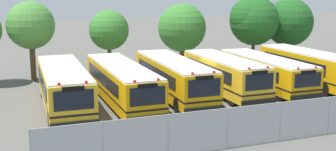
% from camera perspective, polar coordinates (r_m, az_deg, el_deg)
% --- Properties ---
extents(ground_plane, '(160.00, 160.00, 0.00)m').
position_cam_1_polar(ground_plane, '(30.77, 4.09, -2.62)').
color(ground_plane, '#595651').
extents(school_bus_0, '(2.82, 10.63, 2.78)m').
position_cam_1_polar(school_bus_0, '(27.80, -13.48, -1.34)').
color(school_bus_0, yellow).
rests_on(school_bus_0, ground_plane).
extents(school_bus_1, '(2.50, 11.07, 2.70)m').
position_cam_1_polar(school_bus_1, '(28.40, -6.07, -0.90)').
color(school_bus_1, '#EAA80C').
rests_on(school_bus_1, ground_plane).
extents(school_bus_2, '(2.75, 10.60, 2.77)m').
position_cam_1_polar(school_bus_2, '(29.75, 0.75, -0.20)').
color(school_bus_2, '#EAA80C').
rests_on(school_bus_2, ground_plane).
extents(school_bus_3, '(2.49, 9.39, 2.73)m').
position_cam_1_polar(school_bus_3, '(31.14, 7.38, 0.19)').
color(school_bus_3, yellow).
rests_on(school_bus_3, ground_plane).
extents(school_bus_4, '(2.61, 10.16, 2.51)m').
position_cam_1_polar(school_bus_4, '(33.28, 12.59, 0.54)').
color(school_bus_4, '#EAA80C').
rests_on(school_bus_4, ground_plane).
extents(school_bus_5, '(2.53, 9.74, 2.78)m').
position_cam_1_polar(school_bus_5, '(35.29, 17.76, 1.10)').
color(school_bus_5, '#EAA80C').
rests_on(school_bus_5, ground_plane).
extents(tree_1, '(3.81, 3.81, 6.42)m').
position_cam_1_polar(tree_1, '(36.54, -17.37, 6.35)').
color(tree_1, '#4C3823').
rests_on(tree_1, ground_plane).
extents(tree_2, '(3.40, 3.42, 5.60)m').
position_cam_1_polar(tree_2, '(37.74, -7.74, 5.77)').
color(tree_2, '#4C3823').
rests_on(tree_2, ground_plane).
extents(tree_3, '(4.53, 4.53, 6.00)m').
position_cam_1_polar(tree_3, '(41.28, 1.81, 6.26)').
color(tree_3, '#4C3823').
rests_on(tree_3, ground_plane).
extents(tree_4, '(4.74, 4.64, 6.68)m').
position_cam_1_polar(tree_4, '(42.16, 10.98, 7.17)').
color(tree_4, '#4C3823').
rests_on(tree_4, ground_plane).
extents(tree_5, '(4.77, 4.77, 6.44)m').
position_cam_1_polar(tree_5, '(45.42, 15.67, 6.89)').
color(tree_5, '#4C3823').
rests_on(tree_5, ground_plane).
extents(chainlink_fence, '(23.53, 0.07, 2.02)m').
position_cam_1_polar(chainlink_fence, '(22.13, 14.48, -5.79)').
color(chainlink_fence, '#9EA0A3').
rests_on(chainlink_fence, ground_plane).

